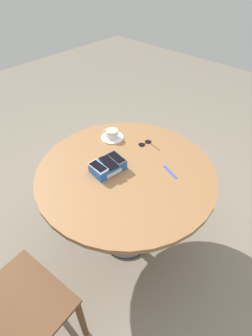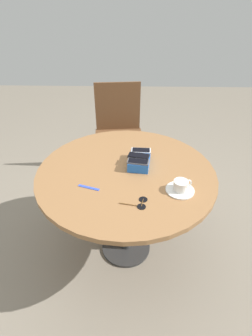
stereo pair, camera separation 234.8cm
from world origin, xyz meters
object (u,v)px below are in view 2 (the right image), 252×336
(sunglasses, at_px, (141,203))
(chair_near_window, at_px, (119,133))
(saucer, at_px, (180,190))
(phone_white, at_px, (141,150))
(lanyard_strap, at_px, (89,188))
(phone_black, at_px, (139,156))
(round_table, at_px, (126,182))
(phone_gray, at_px, (138,162))
(coffee_cup, at_px, (181,185))
(phone_box, at_px, (139,161))

(sunglasses, height_order, chair_near_window, chair_near_window)
(saucer, bearing_deg, phone_white, -147.04)
(phone_white, relative_size, chair_near_window, 0.13)
(lanyard_strap, bearing_deg, phone_black, 130.60)
(round_table, xyz_separation_m, phone_gray, (-0.01, 0.07, 0.15))
(chair_near_window, bearing_deg, saucer, 19.17)
(phone_gray, distance_m, coffee_cup, 0.30)
(phone_black, distance_m, phone_gray, 0.06)
(phone_gray, relative_size, sunglasses, 0.92)
(round_table, relative_size, sunglasses, 7.32)
(round_table, relative_size, phone_black, 7.83)
(round_table, height_order, lanyard_strap, lanyard_strap)
(phone_box, relative_size, chair_near_window, 0.23)
(phone_black, height_order, phone_gray, phone_black)
(phone_black, distance_m, coffee_cup, 0.34)
(phone_gray, height_order, saucer, phone_gray)
(phone_white, relative_size, sunglasses, 0.84)
(round_table, xyz_separation_m, phone_white, (-0.14, 0.09, 0.15))
(coffee_cup, bearing_deg, phone_white, -146.65)
(phone_box, relative_size, phone_black, 1.53)
(round_table, height_order, phone_gray, phone_gray)
(round_table, bearing_deg, sunglasses, 16.11)
(coffee_cup, relative_size, lanyard_strap, 0.85)
(phone_white, xyz_separation_m, phone_black, (0.07, -0.02, 0.00))
(round_table, xyz_separation_m, sunglasses, (0.29, 0.09, 0.09))
(phone_black, bearing_deg, phone_box, 101.91)
(round_table, bearing_deg, phone_white, 145.88)
(lanyard_strap, bearing_deg, phone_gray, 122.71)
(coffee_cup, bearing_deg, phone_black, -138.04)
(lanyard_strap, bearing_deg, sunglasses, 67.15)
(round_table, height_order, phone_black, phone_black)
(phone_white, bearing_deg, sunglasses, -1.18)
(coffee_cup, distance_m, chair_near_window, 1.24)
(phone_black, bearing_deg, lanyard_strap, -49.40)
(phone_gray, bearing_deg, phone_white, 170.94)
(phone_box, xyz_separation_m, coffee_cup, (0.26, 0.22, 0.01))
(phone_box, xyz_separation_m, phone_gray, (0.06, -0.01, 0.03))
(phone_white, xyz_separation_m, phone_gray, (0.13, -0.02, 0.00))
(phone_gray, bearing_deg, chair_near_window, -170.08)
(phone_box, bearing_deg, saucer, 40.79)
(sunglasses, bearing_deg, phone_gray, -177.71)
(saucer, bearing_deg, chair_near_window, -160.83)
(phone_black, relative_size, lanyard_strap, 1.10)
(phone_white, bearing_deg, phone_box, -9.71)
(phone_box, relative_size, coffee_cup, 1.98)
(phone_white, height_order, chair_near_window, chair_near_window)
(phone_gray, height_order, lanyard_strap, phone_gray)
(round_table, xyz_separation_m, coffee_cup, (0.18, 0.31, 0.13))
(lanyard_strap, height_order, chair_near_window, chair_near_window)
(phone_box, bearing_deg, chair_near_window, -168.78)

